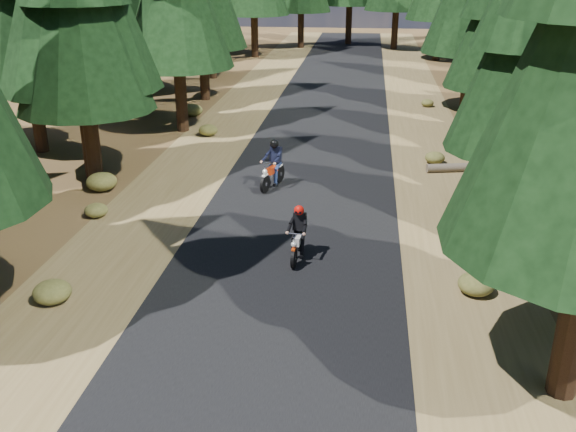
{
  "coord_description": "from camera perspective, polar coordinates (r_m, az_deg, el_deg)",
  "views": [
    {
      "loc": [
        1.9,
        -13.88,
        7.4
      ],
      "look_at": [
        0.0,
        1.5,
        1.1
      ],
      "focal_mm": 40.0,
      "sensor_mm": 36.0,
      "label": 1
    }
  ],
  "objects": [
    {
      "name": "ground",
      "position": [
        15.84,
        -0.67,
        -5.72
      ],
      "size": [
        120.0,
        120.0,
        0.0
      ],
      "primitive_type": "plane",
      "color": "#412F17",
      "rests_on": "ground"
    },
    {
      "name": "shoulder_l",
      "position": [
        21.29,
        -11.21,
        1.35
      ],
      "size": [
        3.2,
        100.0,
        0.01
      ],
      "primitive_type": "cube",
      "color": "brown",
      "rests_on": "ground"
    },
    {
      "name": "understory_shrubs",
      "position": [
        21.41,
        1.43,
        2.65
      ],
      "size": [
        14.95,
        28.85,
        0.62
      ],
      "color": "#474C1E",
      "rests_on": "ground"
    },
    {
      "name": "road",
      "position": [
        20.36,
        1.21,
        0.83
      ],
      "size": [
        6.0,
        100.0,
        0.01
      ],
      "primitive_type": "cube",
      "color": "black",
      "rests_on": "ground"
    },
    {
      "name": "log_near",
      "position": [
        25.08,
        18.06,
        4.23
      ],
      "size": [
        5.26,
        1.48,
        0.32
      ],
      "primitive_type": "cylinder",
      "rotation": [
        0.0,
        1.57,
        0.22
      ],
      "color": "#4C4233",
      "rests_on": "ground"
    },
    {
      "name": "rider_lead",
      "position": [
        16.69,
        0.88,
        -2.35
      ],
      "size": [
        0.62,
        1.66,
        1.45
      ],
      "rotation": [
        0.0,
        0.0,
        3.06
      ],
      "color": "beige",
      "rests_on": "road"
    },
    {
      "name": "shoulder_r",
      "position": [
        20.46,
        14.13,
        0.22
      ],
      "size": [
        3.2,
        100.0,
        0.01
      ],
      "primitive_type": "cube",
      "color": "brown",
      "rests_on": "ground"
    },
    {
      "name": "rider_follow",
      "position": [
        21.92,
        -1.38,
        3.92
      ],
      "size": [
        1.06,
        1.93,
        1.64
      ],
      "rotation": [
        0.0,
        0.0,
        2.85
      ],
      "color": "#9F270A",
      "rests_on": "road"
    }
  ]
}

